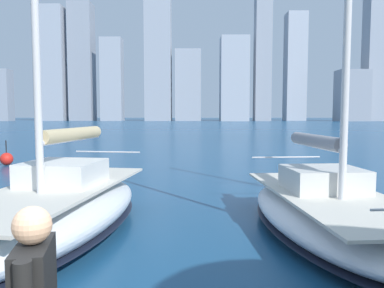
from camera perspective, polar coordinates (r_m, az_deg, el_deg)
name	(u,v)px	position (r m, az deg, el deg)	size (l,w,h in m)	color
city_skyline	(207,70)	(162.94, 2.23, 11.26)	(168.34, 20.62, 52.39)	#9096A0
sailboat_grey	(330,210)	(9.46, 20.25, -9.38)	(3.54, 7.42, 12.97)	white
sailboat_tan	(55,209)	(9.25, -20.10, -9.30)	(3.80, 7.74, 11.68)	silver
channel_buoy	(7,159)	(23.61, -26.41, -2.03)	(0.70, 0.70, 1.40)	red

